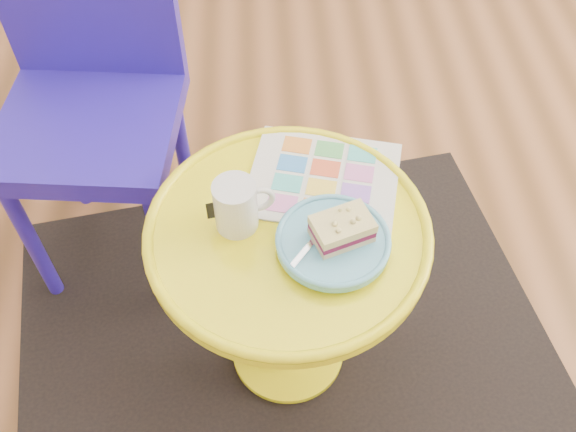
{
  "coord_description": "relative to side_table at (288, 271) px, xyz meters",
  "views": [
    {
      "loc": [
        -0.24,
        -1.12,
        1.47
      ],
      "look_at": [
        -0.2,
        -0.4,
        0.55
      ],
      "focal_mm": 40.0,
      "sensor_mm": 36.0,
      "label": 1
    }
  ],
  "objects": [
    {
      "name": "floor",
      "position": [
        0.2,
        0.4,
        -0.37
      ],
      "size": [
        4.0,
        4.0,
        0.0
      ],
      "primitive_type": "plane",
      "color": "brown",
      "rests_on": "ground"
    },
    {
      "name": "room_walls",
      "position": [
        -0.79,
        1.4,
        -0.31
      ],
      "size": [
        4.0,
        4.0,
        4.0
      ],
      "color": "silver",
      "rests_on": "ground"
    },
    {
      "name": "rug",
      "position": [
        0.0,
        0.0,
        -0.36
      ],
      "size": [
        1.47,
        1.3,
        0.01
      ],
      "primitive_type": "cube",
      "rotation": [
        0.0,
        0.0,
        0.17
      ],
      "color": "black",
      "rests_on": "ground"
    },
    {
      "name": "side_table",
      "position": [
        0.0,
        0.0,
        0.0
      ],
      "size": [
        0.54,
        0.54,
        0.51
      ],
      "color": "yellow",
      "rests_on": "ground"
    },
    {
      "name": "chair",
      "position": [
        -0.42,
        0.43,
        0.15
      ],
      "size": [
        0.44,
        0.44,
        0.89
      ],
      "rotation": [
        0.0,
        0.0,
        -0.11
      ],
      "color": "#2A19A6",
      "rests_on": "ground"
    },
    {
      "name": "newspaper",
      "position": [
        0.08,
        0.12,
        0.15
      ],
      "size": [
        0.34,
        0.31,
        0.01
      ],
      "primitive_type": "cube",
      "rotation": [
        0.0,
        0.0,
        -0.25
      ],
      "color": "silver",
      "rests_on": "side_table"
    },
    {
      "name": "mug",
      "position": [
        -0.09,
        0.02,
        0.2
      ],
      "size": [
        0.11,
        0.08,
        0.11
      ],
      "rotation": [
        0.0,
        0.0,
        0.2
      ],
      "color": "silver",
      "rests_on": "side_table"
    },
    {
      "name": "plate",
      "position": [
        0.08,
        -0.05,
        0.16
      ],
      "size": [
        0.21,
        0.21,
        0.02
      ],
      "color": "#5DA9C5",
      "rests_on": "newspaper"
    },
    {
      "name": "cake_slice",
      "position": [
        0.09,
        -0.04,
        0.19
      ],
      "size": [
        0.12,
        0.1,
        0.05
      ],
      "rotation": [
        0.0,
        0.0,
        0.35
      ],
      "color": "#D3BC8C",
      "rests_on": "plate"
    },
    {
      "name": "fork",
      "position": [
        0.05,
        -0.05,
        0.17
      ],
      "size": [
        0.1,
        0.12,
        0.0
      ],
      "rotation": [
        0.0,
        0.0,
        -0.67
      ],
      "color": "silver",
      "rests_on": "plate"
    }
  ]
}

